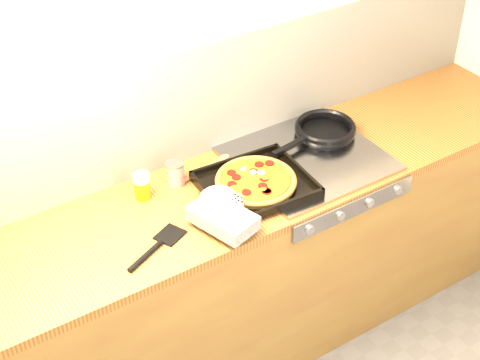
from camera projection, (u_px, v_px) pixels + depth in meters
room_shell at (177, 109)px, 2.92m from camera, size 3.20×3.20×3.20m
counter_run at (218, 278)px, 3.15m from camera, size 3.20×0.62×0.90m
stovetop at (308, 159)px, 3.07m from camera, size 0.60×0.56×0.02m
pizza_on_tray at (246, 191)px, 2.84m from camera, size 0.56×0.47×0.07m
frying_pan at (324, 130)px, 3.18m from camera, size 0.46×0.30×0.04m
tomato_can at (175, 174)px, 2.91m from camera, size 0.08×0.08×0.10m
juice_glass at (142, 186)px, 2.84m from camera, size 0.07×0.07×0.11m
wooden_spoon at (209, 167)px, 3.02m from camera, size 0.30×0.09×0.02m
black_spatula at (156, 247)px, 2.63m from camera, size 0.28×0.16×0.02m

